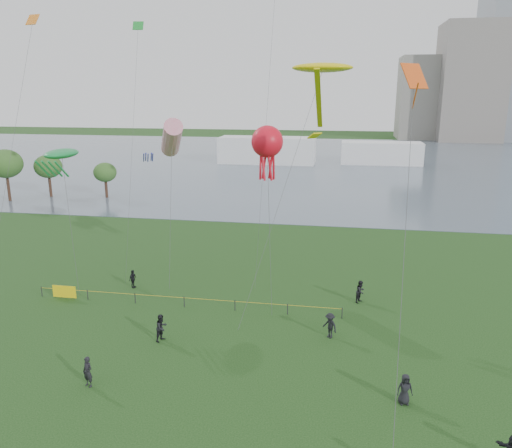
# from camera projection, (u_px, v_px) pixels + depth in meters

# --- Properties ---
(ground_plane) EXTENTS (400.00, 400.00, 0.00)m
(ground_plane) POSITION_uv_depth(u_px,v_px,m) (221.00, 438.00, 23.89)
(ground_plane) COLOR black
(lake) EXTENTS (400.00, 120.00, 0.08)m
(lake) POSITION_uv_depth(u_px,v_px,m) (320.00, 161.00, 119.14)
(lake) COLOR slate
(lake) RESTS_ON ground_plane
(building_mid) EXTENTS (20.00, 20.00, 38.00)m
(building_mid) POSITION_uv_depth(u_px,v_px,m) (470.00, 83.00, 165.78)
(building_mid) COLOR slate
(building_mid) RESTS_ON ground_plane
(building_low) EXTENTS (16.00, 18.00, 28.00)m
(building_low) POSITION_uv_depth(u_px,v_px,m) (422.00, 98.00, 175.08)
(building_low) COLOR slate
(building_low) RESTS_ON ground_plane
(pavilion_left) EXTENTS (22.00, 8.00, 6.00)m
(pavilion_left) POSITION_uv_depth(u_px,v_px,m) (267.00, 150.00, 115.59)
(pavilion_left) COLOR white
(pavilion_left) RESTS_ON ground_plane
(pavilion_right) EXTENTS (18.00, 7.00, 5.00)m
(pavilion_right) POSITION_uv_depth(u_px,v_px,m) (381.00, 153.00, 114.30)
(pavilion_right) COLOR white
(pavilion_right) RESTS_ON ground_plane
(trees) EXTENTS (17.65, 9.08, 7.82)m
(trees) POSITION_uv_depth(u_px,v_px,m) (37.00, 166.00, 75.80)
(trees) COLOR #342017
(trees) RESTS_ON ground_plane
(fence) EXTENTS (24.07, 0.07, 1.05)m
(fence) POSITION_uv_depth(u_px,v_px,m) (110.00, 295.00, 39.32)
(fence) COLOR black
(fence) RESTS_ON ground_plane
(spectator_a) EXTENTS (1.01, 1.11, 1.86)m
(spectator_a) POSITION_uv_depth(u_px,v_px,m) (162.00, 328.00, 33.02)
(spectator_a) COLOR black
(spectator_a) RESTS_ON ground_plane
(spectator_b) EXTENTS (1.29, 1.23, 1.76)m
(spectator_b) POSITION_uv_depth(u_px,v_px,m) (330.00, 326.00, 33.43)
(spectator_b) COLOR black
(spectator_b) RESTS_ON ground_plane
(spectator_c) EXTENTS (0.56, 0.97, 1.56)m
(spectator_c) POSITION_uv_depth(u_px,v_px,m) (133.00, 279.00, 42.04)
(spectator_c) COLOR black
(spectator_c) RESTS_ON ground_plane
(spectator_d) EXTENTS (0.92, 0.69, 1.70)m
(spectator_d) POSITION_uv_depth(u_px,v_px,m) (405.00, 389.00, 26.32)
(spectator_d) COLOR black
(spectator_d) RESTS_ON ground_plane
(spectator_f) EXTENTS (0.76, 0.64, 1.79)m
(spectator_f) POSITION_uv_depth(u_px,v_px,m) (88.00, 372.00, 27.86)
(spectator_f) COLOR black
(spectator_f) RESTS_ON ground_plane
(spectator_g) EXTENTS (1.04, 1.10, 1.79)m
(spectator_g) POSITION_uv_depth(u_px,v_px,m) (361.00, 291.00, 39.11)
(spectator_g) COLOR black
(spectator_g) RESTS_ON ground_plane
(kite_stingray) EXTENTS (7.19, 10.88, 18.23)m
(kite_stingray) POSITION_uv_depth(u_px,v_px,m) (322.00, 69.00, 38.10)
(kite_stingray) COLOR #3F3F42
(kite_windsock) EXTENTS (4.18, 7.88, 13.95)m
(kite_windsock) POSITION_uv_depth(u_px,v_px,m) (171.00, 138.00, 44.19)
(kite_windsock) COLOR #3F3F42
(kite_creature) EXTENTS (2.73, 4.42, 11.60)m
(kite_creature) POSITION_uv_depth(u_px,v_px,m) (61.00, 154.00, 40.20)
(kite_creature) COLOR #3F3F42
(kite_octopus) EXTENTS (2.42, 4.96, 13.64)m
(kite_octopus) POSITION_uv_depth(u_px,v_px,m) (267.00, 142.00, 37.54)
(kite_octopus) COLOR #3F3F42
(kite_delta) EXTENTS (2.08, 13.49, 17.52)m
(kite_delta) POSITION_uv_depth(u_px,v_px,m) (414.00, 93.00, 25.77)
(kite_delta) COLOR #3F3F42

